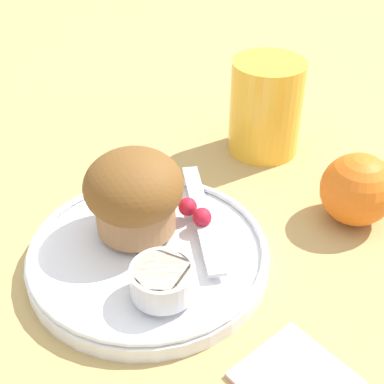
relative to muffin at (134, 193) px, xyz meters
The scene contains 8 objects.
ground_plane 0.07m from the muffin, 25.19° to the right, with size 3.00×3.00×0.00m, color tan.
plate 0.05m from the muffin, 15.95° to the right, with size 0.21×0.21×0.02m.
muffin is the anchor object (origin of this frame).
cream_ramekin 0.08m from the muffin, 21.51° to the right, with size 0.05×0.05×0.02m.
berry_pair 0.06m from the muffin, 61.32° to the left, with size 0.03×0.02×0.02m.
butter_knife 0.07m from the muffin, 61.87° to the left, with size 0.14×0.09×0.00m.
orange_fruit 0.20m from the muffin, 59.39° to the left, with size 0.07×0.07×0.07m.
juice_glass 0.21m from the muffin, 100.83° to the left, with size 0.08×0.08×0.10m.
Camera 1 is at (0.27, -0.18, 0.32)m, focal length 50.00 mm.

